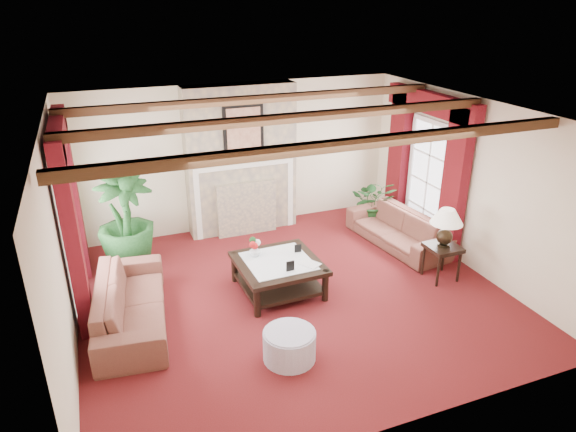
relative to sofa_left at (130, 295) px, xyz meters
name	(u,v)px	position (x,y,z in m)	size (l,w,h in m)	color
floor	(293,294)	(2.28, -0.11, -0.43)	(6.00, 6.00, 0.00)	#490E0D
ceiling	(294,113)	(2.28, -0.11, 2.27)	(6.00, 6.00, 0.00)	white
back_wall	(238,157)	(2.28, 2.64, 0.92)	(6.00, 0.02, 2.70)	beige
left_wall	(59,246)	(-0.72, -0.11, 0.92)	(0.02, 5.50, 2.70)	beige
right_wall	(470,184)	(5.28, -0.11, 0.92)	(0.02, 5.50, 2.70)	beige
ceiling_beams	(294,118)	(2.28, -0.11, 2.21)	(6.00, 3.00, 0.12)	#352211
fireplace	(238,84)	(2.28, 2.44, 2.27)	(2.00, 0.52, 2.70)	tan
french_door_left	(53,159)	(-0.69, 0.89, 1.70)	(0.10, 1.10, 2.16)	white
french_door_right	(435,122)	(5.25, 0.89, 1.70)	(0.10, 1.10, 2.16)	white
curtains_left	(56,127)	(-0.58, 0.89, 2.12)	(0.20, 2.40, 2.55)	#4C0A0B
curtains_right	(432,97)	(5.14, 0.89, 2.12)	(0.20, 2.40, 2.55)	#4C0A0B
sofa_left	(130,295)	(0.00, 0.00, 0.00)	(0.90, 2.27, 0.86)	#3C1019
sofa_right	(398,224)	(4.63, 0.78, -0.03)	(0.85, 2.09, 0.79)	#3C1019
potted_palm	(128,239)	(0.13, 1.73, 0.03)	(1.43, 1.85, 0.91)	black
small_plant	(373,206)	(4.68, 1.73, -0.07)	(1.16, 1.20, 0.73)	black
coffee_table	(278,276)	(2.12, 0.07, -0.19)	(1.19, 1.19, 0.49)	black
side_table	(441,262)	(4.61, -0.50, -0.15)	(0.48, 0.48, 0.56)	black
ottoman	(289,345)	(1.70, -1.46, -0.24)	(0.64, 0.64, 0.38)	gray
table_lamp	(446,227)	(4.61, -0.50, 0.44)	(0.49, 0.49, 0.62)	black
flower_vase	(255,251)	(1.86, 0.36, 0.14)	(0.18, 0.19, 0.17)	silver
book	(306,259)	(2.43, -0.24, 0.20)	(0.19, 0.13, 0.29)	black
photo_frame_a	(290,266)	(2.18, -0.26, 0.14)	(0.12, 0.02, 0.16)	black
photo_frame_b	(298,249)	(2.50, 0.23, 0.12)	(0.10, 0.02, 0.14)	black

